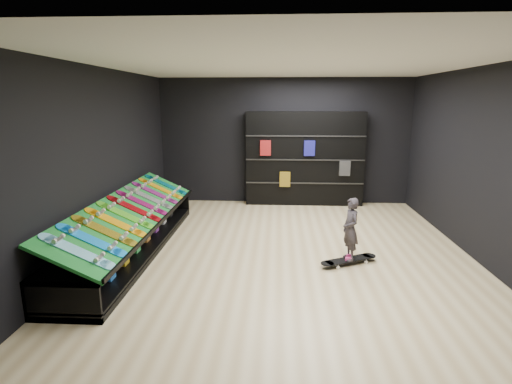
# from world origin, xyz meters

# --- Properties ---
(floor) EXTENTS (6.00, 7.00, 0.01)m
(floor) POSITION_xyz_m (0.00, 0.00, 0.00)
(floor) COLOR beige
(floor) RESTS_ON ground
(ceiling) EXTENTS (6.00, 7.00, 0.01)m
(ceiling) POSITION_xyz_m (0.00, 0.00, 3.00)
(ceiling) COLOR white
(ceiling) RESTS_ON ground
(wall_back) EXTENTS (6.00, 0.02, 3.00)m
(wall_back) POSITION_xyz_m (0.00, 3.50, 1.50)
(wall_back) COLOR black
(wall_back) RESTS_ON ground
(wall_front) EXTENTS (6.00, 0.02, 3.00)m
(wall_front) POSITION_xyz_m (0.00, -3.50, 1.50)
(wall_front) COLOR black
(wall_front) RESTS_ON ground
(wall_left) EXTENTS (0.02, 7.00, 3.00)m
(wall_left) POSITION_xyz_m (-3.00, 0.00, 1.50)
(wall_left) COLOR black
(wall_left) RESTS_ON ground
(wall_right) EXTENTS (0.02, 7.00, 3.00)m
(wall_right) POSITION_xyz_m (3.00, 0.00, 1.50)
(wall_right) COLOR black
(wall_right) RESTS_ON ground
(display_rack) EXTENTS (0.90, 4.50, 0.50)m
(display_rack) POSITION_xyz_m (-2.55, 0.00, 0.25)
(display_rack) COLOR black
(display_rack) RESTS_ON ground
(turf_ramp) EXTENTS (0.92, 4.50, 0.46)m
(turf_ramp) POSITION_xyz_m (-2.50, 0.00, 0.71)
(turf_ramp) COLOR #106921
(turf_ramp) RESTS_ON display_rack
(back_shelving) EXTENTS (2.78, 0.32, 2.22)m
(back_shelving) POSITION_xyz_m (0.49, 3.32, 1.11)
(back_shelving) COLOR black
(back_shelving) RESTS_ON ground
(floor_skateboard) EXTENTS (0.97, 0.64, 0.09)m
(floor_skateboard) POSITION_xyz_m (0.97, -0.36, 0.04)
(floor_skateboard) COLOR black
(floor_skateboard) RESTS_ON ground
(child) EXTENTS (0.20, 0.25, 0.58)m
(child) POSITION_xyz_m (0.97, -0.36, 0.38)
(child) COLOR black
(child) RESTS_ON floor_skateboard
(display_board_0) EXTENTS (0.93, 0.22, 0.50)m
(display_board_0) POSITION_xyz_m (-2.49, -1.90, 0.74)
(display_board_0) COLOR #0CB2E5
(display_board_0) RESTS_ON turf_ramp
(display_board_1) EXTENTS (0.93, 0.22, 0.50)m
(display_board_1) POSITION_xyz_m (-2.49, -1.52, 0.74)
(display_board_1) COLOR blue
(display_board_1) RESTS_ON turf_ramp
(display_board_2) EXTENTS (0.93, 0.22, 0.50)m
(display_board_2) POSITION_xyz_m (-2.49, -1.14, 0.74)
(display_board_2) COLOR yellow
(display_board_2) RESTS_ON turf_ramp
(display_board_3) EXTENTS (0.93, 0.22, 0.50)m
(display_board_3) POSITION_xyz_m (-2.49, -0.76, 0.74)
(display_board_3) COLOR yellow
(display_board_3) RESTS_ON turf_ramp
(display_board_4) EXTENTS (0.93, 0.22, 0.50)m
(display_board_4) POSITION_xyz_m (-2.49, -0.38, 0.74)
(display_board_4) COLOR green
(display_board_4) RESTS_ON turf_ramp
(display_board_5) EXTENTS (0.93, 0.22, 0.50)m
(display_board_5) POSITION_xyz_m (-2.49, 0.00, 0.74)
(display_board_5) COLOR red
(display_board_5) RESTS_ON turf_ramp
(display_board_6) EXTENTS (0.93, 0.22, 0.50)m
(display_board_6) POSITION_xyz_m (-2.49, 0.38, 0.74)
(display_board_6) COLOR #E5198C
(display_board_6) RESTS_ON turf_ramp
(display_board_7) EXTENTS (0.93, 0.22, 0.50)m
(display_board_7) POSITION_xyz_m (-2.49, 0.76, 0.74)
(display_board_7) COLOR black
(display_board_7) RESTS_ON turf_ramp
(display_board_8) EXTENTS (0.93, 0.22, 0.50)m
(display_board_8) POSITION_xyz_m (-2.49, 1.14, 0.74)
(display_board_8) COLOR #2626BF
(display_board_8) RESTS_ON turf_ramp
(display_board_9) EXTENTS (0.93, 0.22, 0.50)m
(display_board_9) POSITION_xyz_m (-2.49, 1.52, 0.74)
(display_board_9) COLOR orange
(display_board_9) RESTS_ON turf_ramp
(display_board_10) EXTENTS (0.93, 0.22, 0.50)m
(display_board_10) POSITION_xyz_m (-2.49, 1.90, 0.74)
(display_board_10) COLOR #0C8C99
(display_board_10) RESTS_ON turf_ramp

